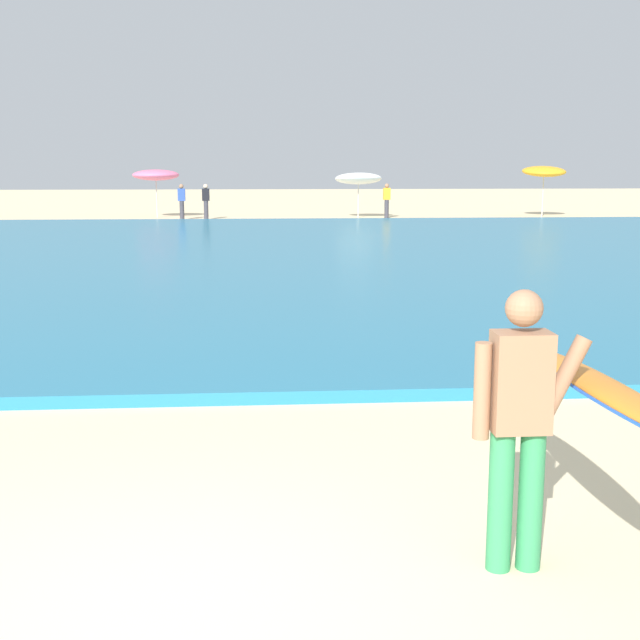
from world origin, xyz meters
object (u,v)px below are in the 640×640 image
(beach_umbrella_2, at_px, (358,179))
(beachgoer_near_row_left, at_px, (387,200))
(beach_umbrella_1, at_px, (156,175))
(beachgoer_near_row_right, at_px, (206,201))
(beach_umbrella_3, at_px, (544,171))
(beachgoer_near_row_mid, at_px, (182,201))
(surfer_with_board, at_px, (559,406))

(beach_umbrella_2, bearing_deg, beachgoer_near_row_left, -10.14)
(beach_umbrella_1, relative_size, beachgoer_near_row_right, 1.40)
(beachgoer_near_row_left, bearing_deg, beach_umbrella_3, 4.45)
(beachgoer_near_row_mid, bearing_deg, beachgoer_near_row_left, 3.38)
(beachgoer_near_row_left, bearing_deg, beachgoer_near_row_mid, -176.62)
(beach_umbrella_1, distance_m, beachgoer_near_row_mid, 2.43)
(surfer_with_board, relative_size, beach_umbrella_3, 1.01)
(beach_umbrella_1, distance_m, beachgoer_near_row_right, 3.13)
(beach_umbrella_2, xyz_separation_m, beachgoer_near_row_left, (1.29, -0.23, -0.95))
(beach_umbrella_3, height_order, beachgoer_near_row_mid, beach_umbrella_3)
(beach_umbrella_2, height_order, beachgoer_near_row_mid, beach_umbrella_2)
(beach_umbrella_1, height_order, beachgoer_near_row_left, beach_umbrella_1)
(beachgoer_near_row_mid, distance_m, beachgoer_near_row_right, 1.07)
(surfer_with_board, bearing_deg, beachgoer_near_row_left, 82.99)
(beach_umbrella_1, xyz_separation_m, beachgoer_near_row_mid, (1.30, -1.72, -1.11))
(beachgoer_near_row_left, bearing_deg, beachgoer_near_row_right, -176.22)
(beach_umbrella_3, bearing_deg, beach_umbrella_1, 178.13)
(surfer_with_board, relative_size, beachgoer_near_row_mid, 1.56)
(surfer_with_board, bearing_deg, beachgoer_near_row_mid, 98.79)
(beach_umbrella_1, xyz_separation_m, beach_umbrella_2, (9.30, -0.95, -0.16))
(surfer_with_board, relative_size, beach_umbrella_2, 1.13)
(beach_umbrella_1, height_order, beachgoer_near_row_mid, beach_umbrella_1)
(beachgoer_near_row_left, bearing_deg, surfer_with_board, -97.01)
(surfer_with_board, height_order, beach_umbrella_3, beach_umbrella_3)
(surfer_with_board, relative_size, beachgoer_near_row_left, 1.56)
(beach_umbrella_2, relative_size, beach_umbrella_3, 0.89)
(beachgoer_near_row_mid, bearing_deg, beach_umbrella_3, 3.86)
(beach_umbrella_3, bearing_deg, beach_umbrella_2, -177.69)
(beach_umbrella_2, height_order, beachgoer_near_row_left, beach_umbrella_2)
(beach_umbrella_1, xyz_separation_m, beachgoer_near_row_left, (10.59, -1.18, -1.11))
(surfer_with_board, height_order, beachgoer_near_row_mid, surfer_with_board)
(beachgoer_near_row_mid, bearing_deg, surfer_with_board, -81.21)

